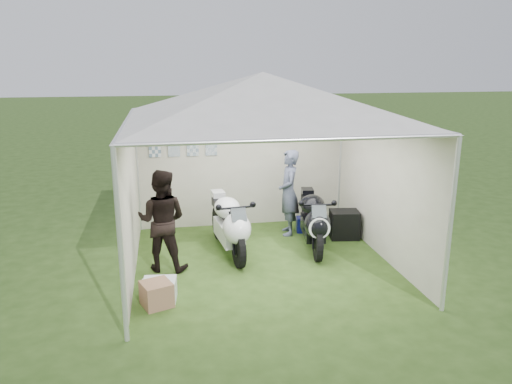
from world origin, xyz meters
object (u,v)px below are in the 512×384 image
(person_blue_jacket, at_px, (289,193))
(crate_0, at_px, (160,290))
(motorcycle_white, at_px, (230,223))
(crate_1, at_px, (157,294))
(person_dark_jacket, at_px, (162,220))
(equipment_box, at_px, (344,224))
(paddock_stand, at_px, (306,224))
(motorcycle_black, at_px, (313,219))
(canopy_tent, at_px, (262,101))
(crate_2, at_px, (156,288))

(person_blue_jacket, relative_size, crate_0, 3.61)
(motorcycle_white, distance_m, crate_1, 2.07)
(motorcycle_white, relative_size, person_blue_jacket, 1.23)
(person_blue_jacket, bearing_deg, person_dark_jacket, -55.03)
(motorcycle_white, distance_m, crate_0, 1.93)
(equipment_box, bearing_deg, paddock_stand, 142.17)
(motorcycle_black, bearing_deg, canopy_tent, -147.95)
(crate_1, bearing_deg, equipment_box, 31.36)
(motorcycle_white, bearing_deg, crate_0, -134.17)
(equipment_box, xyz_separation_m, crate_1, (-3.36, -2.05, -0.09))
(canopy_tent, height_order, equipment_box, canopy_tent)
(person_dark_jacket, xyz_separation_m, crate_2, (-0.12, -0.92, -0.68))
(paddock_stand, relative_size, crate_2, 1.21)
(crate_0, height_order, crate_1, crate_1)
(paddock_stand, height_order, equipment_box, equipment_box)
(crate_0, relative_size, crate_1, 1.20)
(motorcycle_white, height_order, person_blue_jacket, person_blue_jacket)
(paddock_stand, bearing_deg, crate_1, -137.99)
(paddock_stand, distance_m, crate_1, 3.74)
(crate_0, xyz_separation_m, crate_2, (-0.05, 0.14, -0.03))
(motorcycle_black, height_order, equipment_box, motorcycle_black)
(equipment_box, distance_m, crate_1, 3.94)
(person_dark_jacket, distance_m, crate_2, 1.15)
(paddock_stand, height_order, person_blue_jacket, person_blue_jacket)
(crate_2, bearing_deg, person_dark_jacket, 82.77)
(motorcycle_white, bearing_deg, crate_1, -132.37)
(motorcycle_white, xyz_separation_m, person_dark_jacket, (-1.10, -0.43, 0.25))
(canopy_tent, height_order, motorcycle_black, canopy_tent)
(person_dark_jacket, xyz_separation_m, crate_0, (-0.06, -1.06, -0.65))
(motorcycle_black, bearing_deg, paddock_stand, 90.00)
(person_blue_jacket, bearing_deg, paddock_stand, 103.84)
(canopy_tent, xyz_separation_m, crate_2, (-1.68, -0.92, -2.46))
(canopy_tent, height_order, paddock_stand, canopy_tent)
(crate_2, bearing_deg, person_blue_jacket, 41.69)
(motorcycle_white, distance_m, motorcycle_black, 1.45)
(crate_1, height_order, crate_2, crate_1)
(paddock_stand, relative_size, crate_0, 0.85)
(crate_0, distance_m, crate_1, 0.16)
(motorcycle_black, distance_m, equipment_box, 0.87)
(crate_1, bearing_deg, person_dark_jacket, 85.23)
(canopy_tent, xyz_separation_m, person_blue_jacket, (0.75, 1.23, -1.78))
(crate_1, bearing_deg, crate_0, 75.69)
(motorcycle_black, bearing_deg, equipment_box, 38.24)
(motorcycle_black, xyz_separation_m, person_dark_jacket, (-2.54, -0.43, 0.27))
(motorcycle_black, relative_size, paddock_stand, 5.05)
(person_blue_jacket, distance_m, equipment_box, 1.17)
(equipment_box, bearing_deg, person_dark_jacket, -165.67)
(motorcycle_white, height_order, person_dark_jacket, person_dark_jacket)
(person_dark_jacket, bearing_deg, motorcycle_white, -141.99)
(crate_0, bearing_deg, crate_2, 111.17)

